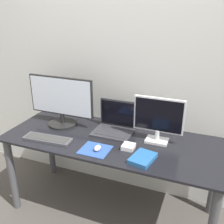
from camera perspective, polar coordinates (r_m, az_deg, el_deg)
name	(u,v)px	position (r m, az deg, el deg)	size (l,w,h in m)	color
wall_back	(130,64)	(2.33, 3.94, 10.30)	(7.00, 0.05, 2.50)	silver
desk	(112,152)	(2.20, 0.00, -8.80)	(1.78, 0.72, 0.73)	black
monitor_left	(61,101)	(2.34, -11.02, 2.32)	(0.61, 0.26, 0.44)	black
monitor_right	(158,119)	(2.04, 10.07, -1.43)	(0.39, 0.12, 0.37)	silver
laptop	(115,124)	(2.23, 0.63, -2.73)	(0.33, 0.26, 0.26)	#333338
keyboard	(48,139)	(2.18, -13.85, -5.64)	(0.41, 0.14, 0.02)	#4C4C51
mousepad	(95,150)	(1.98, -3.68, -8.19)	(0.22, 0.20, 0.00)	#2D519E
mouse	(98,148)	(1.96, -3.17, -7.84)	(0.05, 0.07, 0.04)	silver
book	(143,158)	(1.87, 6.70, -9.96)	(0.18, 0.22, 0.03)	#235B9E
power_brick	(128,147)	(1.99, 3.60, -7.53)	(0.09, 0.10, 0.03)	white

